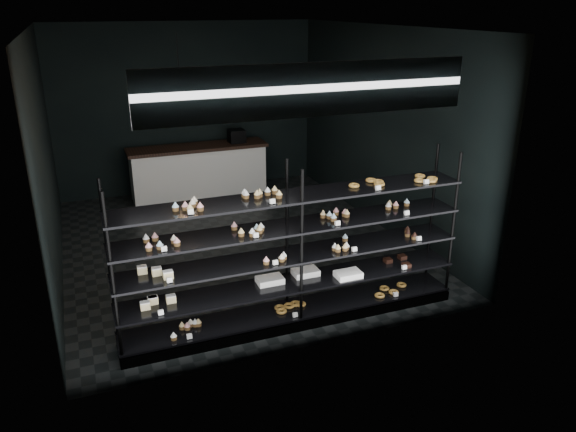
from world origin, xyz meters
The scene contains 5 objects.
room centered at (0.00, 0.00, 1.60)m, with size 5.01×6.01×3.20m.
display_shelf centered at (0.01, -2.45, 0.63)m, with size 4.00×0.50×1.91m.
signage centered at (0.00, -2.93, 2.75)m, with size 3.30×0.05×0.50m.
pendant_lamp centered at (-0.85, -0.95, 2.45)m, with size 0.29×0.29×0.87m.
service_counter centered at (0.05, 2.50, 0.50)m, with size 2.62×0.65×1.23m.
Camera 1 is at (-2.12, -7.77, 3.51)m, focal length 35.00 mm.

